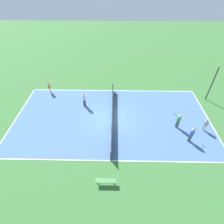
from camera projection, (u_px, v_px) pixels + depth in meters
The scene contains 13 objects.
ground_plane at pixel (112, 118), 18.63m from camera, with size 80.00×80.00×0.00m, color #3D7538.
court_surface at pixel (112, 118), 18.62m from camera, with size 10.60×20.57×0.02m.
tennis_net at pixel (112, 115), 18.27m from camera, with size 10.40×0.10×1.03m.
bench at pixel (106, 181), 12.93m from camera, with size 0.36×1.53×0.45m.
player_far_white at pixel (84, 99), 19.58m from camera, with size 0.42×0.42×1.73m.
player_far_green at pixel (178, 120), 17.05m from camera, with size 0.97×0.76×1.59m.
player_baseline_gray at pixel (206, 124), 16.83m from camera, with size 0.50×0.50×1.38m.
player_center_orange at pixel (49, 87), 21.71m from camera, with size 0.97×0.77×1.42m.
player_near_blue at pixel (192, 134), 15.70m from camera, with size 0.85×0.93×1.58m.
tennis_ball_right_alley at pixel (191, 103), 20.48m from camera, with size 0.07×0.07×0.07m, color #CCE033.
tennis_ball_near_net at pixel (196, 119), 18.42m from camera, with size 0.07×0.07×0.07m, color #CCE033.
tennis_ball_midcourt at pixel (144, 135), 16.79m from camera, with size 0.07×0.07×0.07m, color #CCE033.
fence_post_back_left at pixel (212, 84), 19.83m from camera, with size 0.12×0.12×4.19m.
Camera 1 is at (13.62, 0.27, 12.72)m, focal length 28.00 mm.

